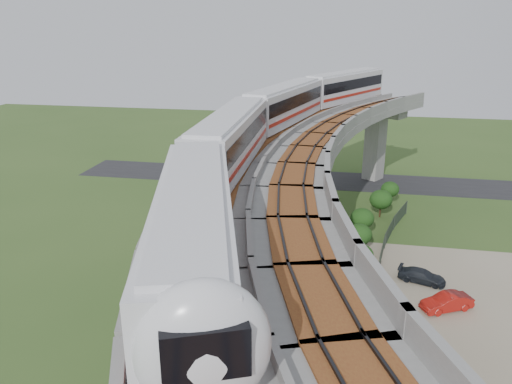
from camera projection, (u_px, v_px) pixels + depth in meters
ground at (265, 294)px, 38.06m from camera, size 160.00×160.00×0.00m
dirt_lot at (463, 328)px, 33.78m from camera, size 18.00×26.00×0.04m
asphalt_road at (302, 179)px, 65.96m from camera, size 60.00×8.00×0.03m
viaduct at (320, 184)px, 34.47m from camera, size 19.58×73.98×11.40m
metro_train at (285, 121)px, 39.09m from camera, size 13.26×61.06×3.64m
fence at (397, 298)px, 36.13m from camera, size 3.87×38.73×1.50m
tree_0 at (390, 189)px, 55.92m from camera, size 2.01×2.01×2.75m
tree_1 at (381, 199)px, 52.43m from camera, size 2.37×2.37×2.99m
tree_2 at (362, 218)px, 47.35m from camera, size 2.26×2.26×2.97m
tree_3 at (359, 235)px, 44.46m from camera, size 2.24×2.24×2.66m
tree_4 at (360, 256)px, 39.31m from camera, size 2.16×2.16×3.15m
tree_5 at (365, 319)px, 31.39m from camera, size 1.82×1.82×2.73m
tree_6 at (355, 362)px, 27.07m from camera, size 2.61×2.61×3.30m
car_red at (447, 302)px, 35.71m from camera, size 3.96×2.88×1.24m
car_dark at (422, 276)px, 39.56m from camera, size 3.95×2.50×1.07m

